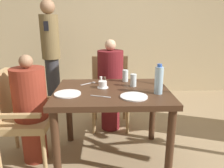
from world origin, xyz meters
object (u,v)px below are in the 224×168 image
at_px(chair_far_side, 110,88).
at_px(glass_tall_mid, 133,80).
at_px(chair_left_side, 17,113).
at_px(water_bottle, 159,80).
at_px(diner_in_left_chair, 31,109).
at_px(plate_main_right, 68,94).
at_px(glass_tall_near, 125,76).
at_px(standing_host, 51,51).
at_px(diner_in_far_chair, 110,85).
at_px(plate_main_left, 134,97).
at_px(teacup_with_saucer, 103,85).

xyz_separation_m(chair_far_side, glass_tall_mid, (0.22, -0.67, 0.29)).
relative_size(chair_left_side, water_bottle, 3.34).
distance_m(diner_in_left_chair, chair_far_side, 1.12).
distance_m(plate_main_right, glass_tall_near, 0.71).
bearing_deg(water_bottle, standing_host, 129.56).
xyz_separation_m(chair_left_side, chair_far_side, (0.93, 0.79, 0.00)).
height_order(diner_in_left_chair, water_bottle, diner_in_left_chair).
bearing_deg(diner_in_far_chair, diner_in_left_chair, -140.29).
bearing_deg(plate_main_right, diner_in_left_chair, 163.85).
distance_m(water_bottle, glass_tall_near, 0.50).
bearing_deg(water_bottle, chair_far_side, 114.82).
distance_m(diner_in_left_chair, glass_tall_near, 1.03).
relative_size(diner_in_far_chair, water_bottle, 4.24).
xyz_separation_m(chair_left_side, standing_host, (0.00, 1.52, 0.40)).
bearing_deg(plate_main_left, plate_main_right, 170.91).
height_order(plate_main_left, teacup_with_saucer, teacup_with_saucer).
relative_size(plate_main_right, teacup_with_saucer, 2.14).
relative_size(chair_left_side, glass_tall_mid, 7.18).
bearing_deg(chair_far_side, water_bottle, -65.18).
xyz_separation_m(chair_left_side, teacup_with_saucer, (0.84, 0.08, 0.26)).
xyz_separation_m(chair_left_side, glass_tall_mid, (1.15, 0.12, 0.29)).
distance_m(plate_main_right, glass_tall_mid, 0.67).
relative_size(chair_left_side, diner_in_far_chair, 0.79).
bearing_deg(plate_main_left, chair_left_side, 169.54).
distance_m(standing_host, plate_main_left, 2.06).
bearing_deg(teacup_with_saucer, diner_in_left_chair, -173.41).
bearing_deg(standing_host, diner_in_far_chair, -42.88).
xyz_separation_m(diner_in_left_chair, chair_far_side, (0.79, 0.79, -0.05)).
bearing_deg(glass_tall_mid, standing_host, 129.39).
relative_size(teacup_with_saucer, glass_tall_near, 0.88).
height_order(chair_left_side, water_bottle, water_bottle).
bearing_deg(plate_main_right, glass_tall_near, 36.98).
distance_m(chair_left_side, diner_in_far_chair, 1.14).
bearing_deg(diner_in_left_chair, chair_left_side, 180.00).
height_order(chair_left_side, plate_main_left, chair_left_side).
xyz_separation_m(diner_in_left_chair, plate_main_left, (0.97, -0.21, 0.19)).
height_order(plate_main_left, plate_main_right, same).
bearing_deg(standing_host, glass_tall_near, -48.08).
distance_m(diner_in_left_chair, standing_host, 1.56).
bearing_deg(glass_tall_mid, plate_main_left, -96.16).
height_order(plate_main_left, glass_tall_mid, glass_tall_mid).
bearing_deg(glass_tall_mid, chair_left_side, -173.92).
bearing_deg(chair_left_side, diner_in_left_chair, 0.00).
distance_m(chair_left_side, water_bottle, 1.40).
xyz_separation_m(chair_left_side, diner_in_far_chair, (0.93, 0.66, 0.09)).
distance_m(diner_in_far_chair, teacup_with_saucer, 0.61).
xyz_separation_m(diner_in_left_chair, glass_tall_mid, (1.01, 0.12, 0.24)).
xyz_separation_m(chair_left_side, plate_main_left, (1.11, -0.21, 0.24)).
bearing_deg(glass_tall_near, diner_in_left_chair, -161.67).
relative_size(diner_in_left_chair, diner_in_far_chair, 0.93).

